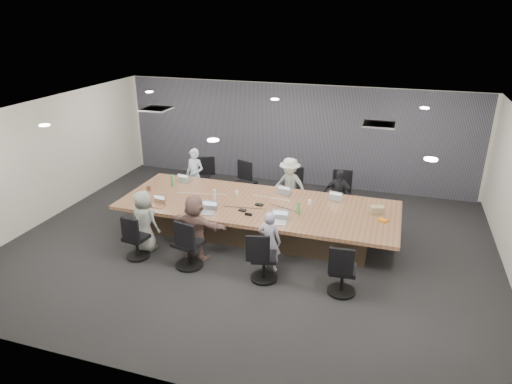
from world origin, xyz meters
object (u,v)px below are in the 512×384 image
(chair_4, at_px, (137,241))
(person_0, at_px, (195,175))
(person_3, at_px, (338,194))
(laptop_0, at_px, (185,181))
(bottle_green_left, at_px, (172,181))
(conference_table, at_px, (257,218))
(snack_packet, at_px, (383,220))
(bottle_clear, at_px, (215,195))
(chair_1, at_px, (245,186))
(laptop_6, at_px, (277,223))
(canvas_bag, at_px, (377,210))
(chair_3, at_px, (340,196))
(chair_5, at_px, (188,247))
(person_2, at_px, (290,186))
(chair_2, at_px, (293,193))
(chair_7, at_px, (342,273))
(mug_brown, at_px, (148,188))
(person_4, at_px, (144,221))
(laptop_4, at_px, (157,206))
(bottle_green_right, at_px, (299,208))
(laptop_3, at_px, (335,198))
(laptop_5, at_px, (206,213))
(chair_6, at_px, (264,261))
(laptop_2, at_px, (284,192))
(stapler, at_px, (248,214))
(chair_0, at_px, (201,181))
(person_5, at_px, (195,227))

(chair_4, xyz_separation_m, person_0, (-0.12, 3.05, 0.33))
(person_3, bearing_deg, person_0, -165.86)
(laptop_0, distance_m, bottle_green_left, 0.44)
(conference_table, xyz_separation_m, snack_packet, (2.65, -0.08, 0.36))
(laptop_0, distance_m, bottle_clear, 1.47)
(chair_1, bearing_deg, laptop_6, 141.43)
(canvas_bag, bearing_deg, chair_3, 123.41)
(chair_5, relative_size, person_3, 0.68)
(person_2, bearing_deg, chair_2, 103.91)
(chair_7, xyz_separation_m, snack_packet, (0.56, 1.62, 0.37))
(person_2, xyz_separation_m, mug_brown, (-3.04, -1.38, 0.10))
(chair_1, bearing_deg, person_4, 89.69)
(chair_2, xyz_separation_m, chair_3, (1.18, 0.00, 0.04))
(laptop_4, xyz_separation_m, bottle_green_right, (2.95, 0.57, 0.11))
(chair_2, height_order, laptop_4, chair_2)
(laptop_3, xyz_separation_m, person_4, (-3.56, -2.15, -0.10))
(person_0, bearing_deg, laptop_0, -80.69)
(laptop_5, xyz_separation_m, bottle_green_right, (1.82, 0.57, 0.11))
(chair_6, relative_size, laptop_4, 2.73)
(laptop_0, relative_size, snack_packet, 1.64)
(chair_3, height_order, chair_6, chair_3)
(laptop_5, bearing_deg, chair_5, -95.08)
(chair_2, xyz_separation_m, chair_6, (0.28, -3.40, 0.00))
(laptop_2, distance_m, canvas_bag, 2.17)
(chair_5, bearing_deg, mug_brown, 149.52)
(chair_1, relative_size, person_0, 0.59)
(laptop_2, xyz_separation_m, person_3, (1.18, 0.55, -0.13))
(person_0, xyz_separation_m, canvas_bag, (4.61, -1.06, 0.12))
(laptop_3, xyz_separation_m, laptop_6, (-0.90, -1.60, 0.00))
(chair_3, distance_m, chair_7, 3.44)
(bottle_clear, bearing_deg, canvas_bag, 6.48)
(chair_7, relative_size, bottle_green_right, 3.17)
(person_4, relative_size, canvas_bag, 4.84)
(chair_1, bearing_deg, chair_7, 150.94)
(laptop_2, height_order, laptop_3, same)
(chair_4, height_order, bottle_green_right, bottle_green_right)
(stapler, xyz_separation_m, snack_packet, (2.64, 0.56, -0.01))
(person_0, bearing_deg, laptop_3, 0.79)
(chair_3, bearing_deg, laptop_4, 33.84)
(chair_7, distance_m, mug_brown, 5.04)
(chair_3, xyz_separation_m, laptop_6, (-0.90, -2.50, 0.32))
(chair_6, bearing_deg, bottle_clear, 122.21)
(chair_4, relative_size, laptop_4, 2.53)
(mug_brown, bearing_deg, chair_0, 72.60)
(laptop_3, relative_size, person_5, 0.22)
(laptop_6, bearing_deg, laptop_0, 143.05)
(chair_5, xyz_separation_m, chair_7, (2.95, 0.00, -0.03))
(chair_5, xyz_separation_m, bottle_clear, (-0.10, 1.60, 0.44))
(chair_0, xyz_separation_m, person_2, (2.50, -0.35, 0.27))
(chair_2, height_order, laptop_2, chair_2)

